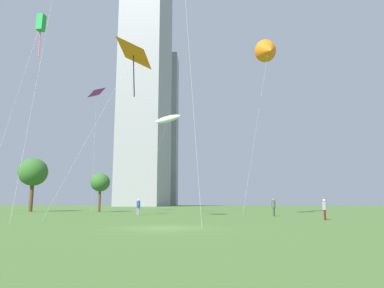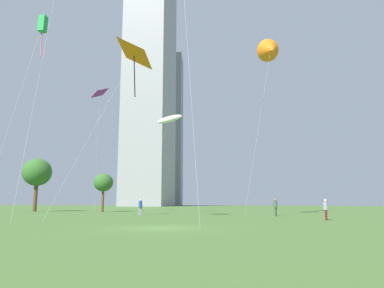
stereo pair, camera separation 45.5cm
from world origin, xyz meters
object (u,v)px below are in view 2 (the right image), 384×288
object	(u,v)px
person_standing_0	(275,206)
person_standing_1	(326,208)
person_standing_2	(140,206)
kite_flying_2	(43,25)
park_tree_1	(103,183)
distant_highrise_1	(160,129)
distant_highrise_0	(150,75)
kite_flying_1	(169,119)
kite_flying_5	(100,93)
park_tree_2	(37,173)
kite_flying_0	(270,50)
kite_flying_3	(135,55)

from	to	relation	value
person_standing_0	person_standing_1	world-z (taller)	person_standing_0
person_standing_2	kite_flying_2	distance (m)	21.81
person_standing_1	park_tree_1	size ratio (longest dim) A/B	0.30
distant_highrise_1	person_standing_0	bearing A→B (deg)	-76.43
distant_highrise_0	kite_flying_1	bearing A→B (deg)	-71.02
person_standing_0	kite_flying_5	world-z (taller)	kite_flying_5
kite_flying_2	park_tree_2	distance (m)	29.56
person_standing_2	park_tree_2	xyz separation A→B (m)	(-21.35, 11.52, 5.13)
kite_flying_5	park_tree_1	size ratio (longest dim) A/B	3.43
kite_flying_5	park_tree_1	world-z (taller)	kite_flying_5
person_standing_1	kite_flying_1	distance (m)	19.23
kite_flying_1	distant_highrise_1	xyz separation A→B (m)	(-33.06, 117.00, 24.09)
park_tree_2	kite_flying_5	bearing A→B (deg)	9.67
person_standing_2	kite_flying_2	bearing A→B (deg)	35.96
kite_flying_1	park_tree_2	xyz separation A→B (m)	(-25.21, 13.53, -4.62)
person_standing_1	distant_highrise_0	size ratio (longest dim) A/B	0.02
kite_flying_0	kite_flying_3	xyz separation A→B (m)	(-13.37, -16.33, -6.76)
kite_flying_1	kite_flying_5	distance (m)	23.54
kite_flying_2	distant_highrise_1	size ratio (longest dim) A/B	0.28
kite_flying_0	kite_flying_5	distance (m)	28.80
kite_flying_3	person_standing_1	bearing A→B (deg)	6.05
kite_flying_0	kite_flying_3	size ratio (longest dim) A/B	1.48
kite_flying_0	kite_flying_1	world-z (taller)	kite_flying_0
park_tree_2	distant_highrise_1	world-z (taller)	distant_highrise_1
person_standing_0	kite_flying_0	size ratio (longest dim) A/B	0.08
kite_flying_0	kite_flying_2	bearing A→B (deg)	-143.05
park_tree_2	person_standing_0	bearing A→B (deg)	-18.41
person_standing_1	distant_highrise_1	size ratio (longest dim) A/B	0.03
person_standing_0	distant_highrise_1	distance (m)	128.52
kite_flying_2	kite_flying_3	xyz separation A→B (m)	(9.32, 0.74, -3.54)
kite_flying_2	distant_highrise_1	xyz separation A→B (m)	(-22.40, 126.01, 16.29)
kite_flying_0	kite_flying_5	xyz separation A→B (m)	(-27.82, 7.07, -2.31)
person_standing_2	kite_flying_1	xyz separation A→B (m)	(3.86, -2.01, 9.75)
kite_flying_3	kite_flying_5	distance (m)	27.87
park_tree_1	distant_highrise_0	world-z (taller)	distant_highrise_0
person_standing_1	park_tree_2	distance (m)	45.41
person_standing_2	kite_flying_1	bearing A→B (deg)	130.08
person_standing_1	kite_flying_2	world-z (taller)	kite_flying_2
person_standing_2	park_tree_2	world-z (taller)	park_tree_2
kite_flying_3	kite_flying_5	bearing A→B (deg)	121.69
kite_flying_5	kite_flying_3	bearing A→B (deg)	-58.31
kite_flying_3	distant_highrise_1	distance (m)	130.73
kite_flying_1	park_tree_1	size ratio (longest dim) A/B	1.92
kite_flying_1	distant_highrise_0	xyz separation A→B (m)	(-29.09, 86.73, 39.31)
person_standing_2	park_tree_2	size ratio (longest dim) A/B	0.22
kite_flying_0	park_tree_1	size ratio (longest dim) A/B	4.01
person_standing_1	kite_flying_2	distance (m)	31.39
person_standing_2	park_tree_1	world-z (taller)	park_tree_1
kite_flying_0	park_tree_2	bearing A→B (deg)	171.65
person_standing_2	kite_flying_0	bearing A→B (deg)	178.51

